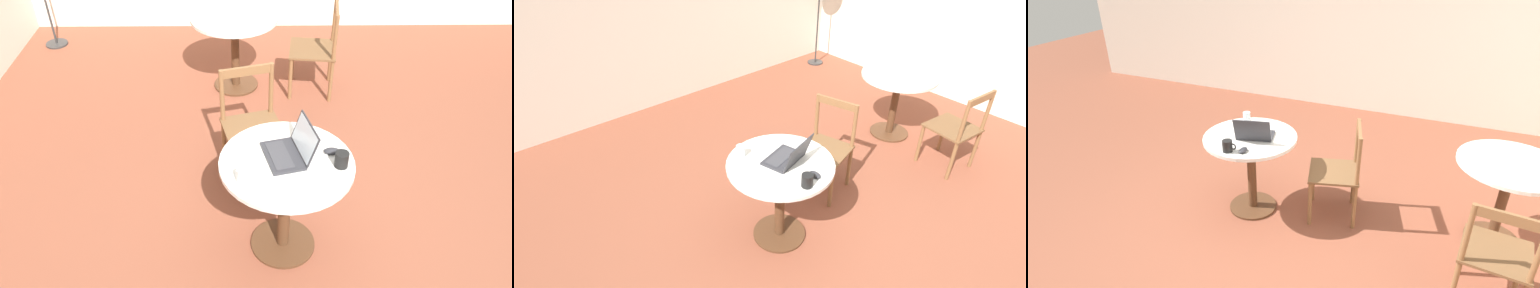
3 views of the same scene
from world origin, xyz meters
TOP-DOWN VIEW (x-y plane):
  - ground_plane at (0.00, 0.00)m, footprint 16.00×16.00m
  - cafe_table_near at (-0.25, 0.39)m, footprint 0.82×0.82m
  - cafe_table_mid at (1.83, 0.76)m, footprint 0.82×0.82m
  - chair_near_right at (0.51, 0.60)m, footprint 0.53×0.53m
  - chair_mid_front at (1.74, -0.02)m, footprint 0.48×0.48m
  - laptop at (-0.19, 0.37)m, footprint 0.37×0.34m
  - mouse at (-0.17, 0.11)m, footprint 0.06×0.10m
  - mug at (-0.28, 0.07)m, footprint 0.12×0.08m
  - drinking_glass at (-0.42, 0.66)m, footprint 0.07×0.07m

SIDE VIEW (x-z plane):
  - ground_plane at x=0.00m, z-range 0.00..0.00m
  - chair_near_right at x=0.51m, z-range 0.01..0.89m
  - chair_mid_front at x=1.74m, z-range 0.01..0.89m
  - cafe_table_near at x=-0.25m, z-range 0.20..0.95m
  - cafe_table_mid at x=1.83m, z-range 0.20..0.95m
  - mouse at x=-0.17m, z-range 0.75..0.78m
  - laptop at x=-0.19m, z-range 0.68..0.90m
  - drinking_glass at x=-0.42m, z-range 0.75..0.84m
  - mug at x=-0.28m, z-range 0.75..0.84m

